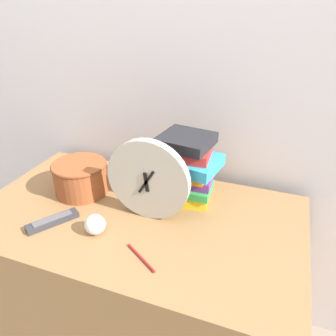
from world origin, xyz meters
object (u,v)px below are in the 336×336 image
object	(u,v)px
tv_remote	(53,221)
desk_clock	(148,180)
pen	(141,258)
book_stack	(185,168)
basket	(81,177)
crumpled_paper_ball	(95,224)

from	to	relation	value
tv_remote	desk_clock	bearing A→B (deg)	28.35
tv_remote	pen	world-z (taller)	tv_remote
book_stack	basket	size ratio (longest dim) A/B	1.23
desk_clock	tv_remote	size ratio (longest dim) A/B	1.71
book_stack	basket	world-z (taller)	book_stack
desk_clock	book_stack	xyz separation A→B (m)	(0.08, 0.15, -0.01)
tv_remote	book_stack	bearing A→B (deg)	39.25
desk_clock	tv_remote	xyz separation A→B (m)	(-0.30, -0.16, -0.14)
desk_clock	basket	world-z (taller)	desk_clock
book_stack	basket	distance (m)	0.42
book_stack	pen	distance (m)	0.38
basket	crumpled_paper_ball	xyz separation A→B (m)	(0.19, -0.21, -0.03)
desk_clock	book_stack	bearing A→B (deg)	60.83
desk_clock	pen	bearing A→B (deg)	-73.19
basket	tv_remote	bearing A→B (deg)	-84.39
book_stack	crumpled_paper_ball	distance (m)	0.38
basket	crumpled_paper_ball	size ratio (longest dim) A/B	3.12
crumpled_paper_ball	book_stack	bearing A→B (deg)	54.81
tv_remote	pen	bearing A→B (deg)	-7.79
book_stack	crumpled_paper_ball	size ratio (longest dim) A/B	3.84
desk_clock	basket	bearing A→B (deg)	170.23
basket	crumpled_paper_ball	world-z (taller)	basket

